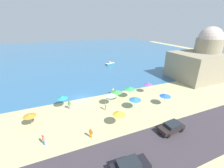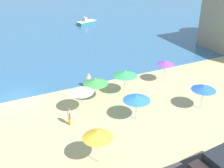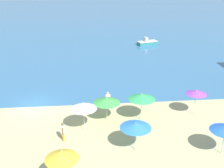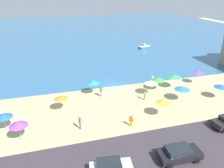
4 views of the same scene
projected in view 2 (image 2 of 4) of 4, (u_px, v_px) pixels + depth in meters
ground_plane at (17, 100)px, 27.45m from camera, size 160.00×160.00×0.00m
beach_umbrella_1 at (81, 90)px, 24.51m from camera, size 2.21×2.21×2.59m
beach_umbrella_2 at (98, 134)px, 18.61m from camera, size 2.07×2.07×2.73m
beach_umbrella_3 at (96, 81)px, 26.69m from camera, size 2.41×2.41×2.27m
beach_umbrella_4 at (165, 63)px, 29.92m from camera, size 1.93×1.93×2.55m
beach_umbrella_5 at (125, 73)px, 27.57m from camera, size 2.41×2.41×2.60m
beach_umbrella_6 at (137, 98)px, 23.53m from camera, size 2.34×2.34×2.36m
beach_umbrella_8 at (204, 88)px, 25.06m from camera, size 2.20×2.20×2.47m
bather_1 at (69, 115)px, 23.33m from camera, size 0.23×0.57×1.61m
bather_4 at (89, 80)px, 29.41m from camera, size 0.55×0.30×1.61m
parked_car_1 at (220, 163)px, 18.34m from camera, size 4.22×2.16×1.50m
skiff_nearshore at (87, 22)px, 52.60m from camera, size 4.18×2.48×1.41m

